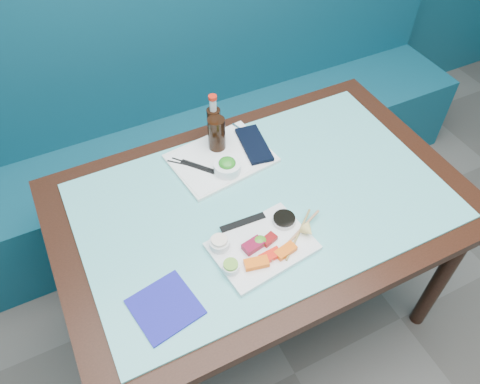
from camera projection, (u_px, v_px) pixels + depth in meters
name	position (u px, v px, depth m)	size (l,w,h in m)	color
booth_bench	(182.00, 137.00, 2.37)	(3.00, 0.56, 1.17)	#0D4455
dining_table	(262.00, 217.00, 1.65)	(1.40, 0.90, 0.75)	black
glass_top	(263.00, 201.00, 1.59)	(1.22, 0.76, 0.01)	#60C1BF
sashimi_plate	(262.00, 247.00, 1.45)	(0.30, 0.22, 0.02)	white
salmon_left	(256.00, 263.00, 1.39)	(0.07, 0.04, 0.02)	#FF5F0A
salmon_mid	(270.00, 256.00, 1.40)	(0.07, 0.03, 0.02)	#F71A09
salmon_right	(286.00, 251.00, 1.42)	(0.07, 0.03, 0.02)	#FF5D0A
tuna_left	(253.00, 245.00, 1.43)	(0.06, 0.04, 0.02)	maroon
tuna_right	(269.00, 239.00, 1.45)	(0.05, 0.03, 0.02)	maroon
seaweed_garnish	(260.00, 241.00, 1.44)	(0.04, 0.04, 0.02)	#459221
ramekin_wasabi	(231.00, 267.00, 1.37)	(0.05, 0.05, 0.02)	white
wasabi_fill	(231.00, 264.00, 1.36)	(0.04, 0.04, 0.01)	#74B039
ramekin_ginger	(219.00, 244.00, 1.43)	(0.06, 0.06, 0.03)	silver
ginger_fill	(219.00, 240.00, 1.41)	(0.05, 0.05, 0.01)	#FEE9D0
soy_dish	(284.00, 220.00, 1.50)	(0.08, 0.08, 0.02)	white
soy_fill	(284.00, 218.00, 1.49)	(0.07, 0.07, 0.01)	black
lemon_wedge	(308.00, 231.00, 1.45)	(0.04, 0.04, 0.03)	#EFD371
chopstick_sleeve	(243.00, 222.00, 1.50)	(0.15, 0.02, 0.00)	black
wooden_chopstick_a	(296.00, 235.00, 1.46)	(0.01, 0.01, 0.25)	tan
wooden_chopstick_b	(298.00, 234.00, 1.46)	(0.01, 0.01, 0.22)	#9A8448
serving_tray	(221.00, 158.00, 1.71)	(0.35, 0.26, 0.01)	white
paper_placemat	(221.00, 157.00, 1.70)	(0.34, 0.24, 0.00)	white
seaweed_bowl	(227.00, 167.00, 1.64)	(0.10, 0.10, 0.04)	white
seaweed_salad	(227.00, 163.00, 1.62)	(0.06, 0.06, 0.03)	#28891F
cola_glass	(217.00, 134.00, 1.69)	(0.06, 0.06, 0.13)	black
navy_pouch	(254.00, 144.00, 1.74)	(0.09, 0.20, 0.02)	black
fork	(240.00, 129.00, 1.80)	(0.01, 0.01, 0.08)	white
black_chopstick_a	(197.00, 167.00, 1.67)	(0.01, 0.01, 0.23)	black
black_chopstick_b	(199.00, 166.00, 1.67)	(0.01, 0.01, 0.22)	black
tray_sleeve	(198.00, 167.00, 1.67)	(0.02, 0.14, 0.00)	black
cola_bottle_body	(214.00, 126.00, 1.73)	(0.05, 0.05, 0.15)	black
cola_bottle_neck	(213.00, 105.00, 1.65)	(0.03, 0.03, 0.05)	silver
cola_bottle_cap	(213.00, 97.00, 1.63)	(0.03, 0.03, 0.01)	red
blue_napkin	(165.00, 307.00, 1.31)	(0.17, 0.17, 0.01)	#1B1B97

